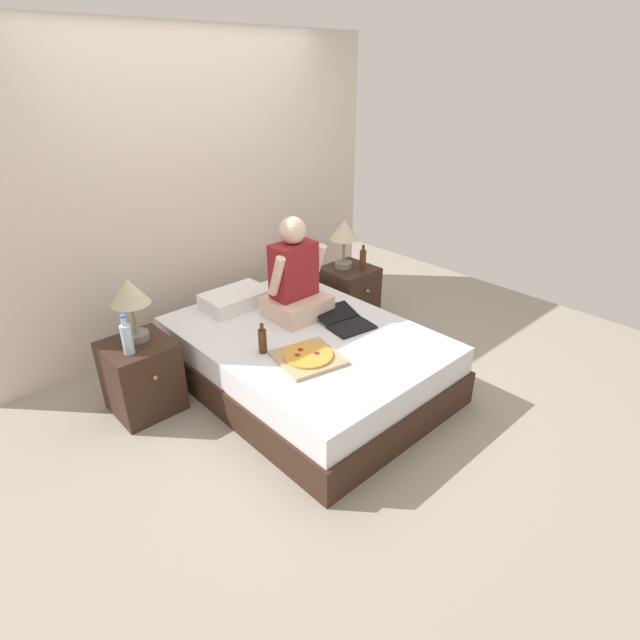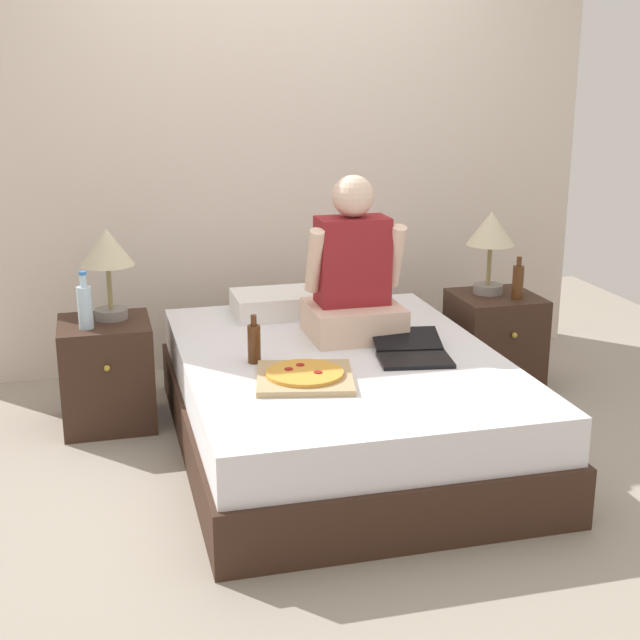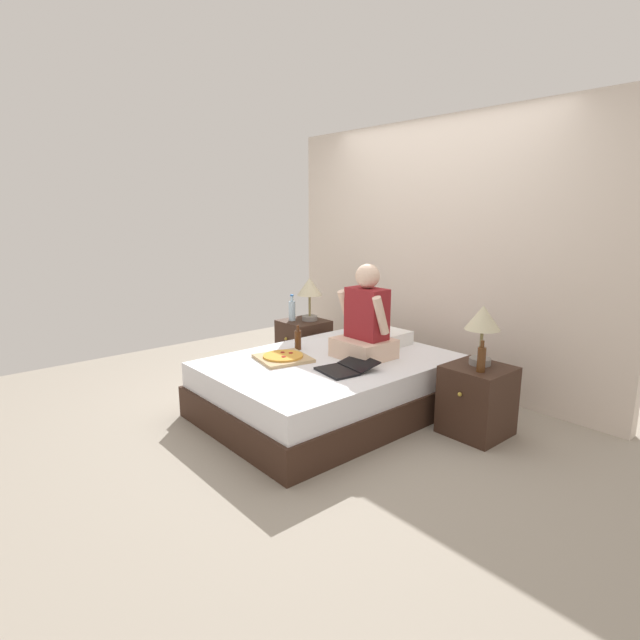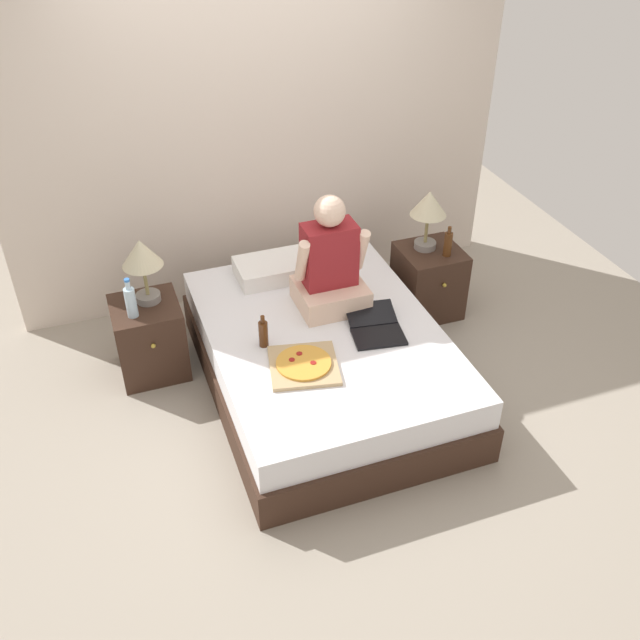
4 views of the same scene
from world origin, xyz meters
name	(u,v)px [view 4 (image 4 of 4)]	position (x,y,z in m)	size (l,w,h in m)	color
ground_plane	(324,385)	(0.00, 0.00, 0.00)	(5.72, 5.72, 0.00)	#9E9384
wall_back	(259,134)	(0.00, 1.36, 1.25)	(3.72, 0.12, 2.50)	beige
bed	(324,359)	(0.00, 0.00, 0.22)	(1.46, 2.01, 0.46)	#382319
nightstand_left	(150,338)	(-1.04, 0.56, 0.26)	(0.44, 0.47, 0.53)	#382319
lamp_on_left_nightstand	(142,257)	(-1.00, 0.61, 0.85)	(0.26, 0.26, 0.45)	gray
water_bottle	(131,301)	(-1.12, 0.47, 0.64)	(0.07, 0.07, 0.28)	silver
nightstand_right	(428,281)	(1.04, 0.56, 0.26)	(0.44, 0.47, 0.53)	#382319
lamp_on_right_nightstand	(429,208)	(1.01, 0.61, 0.85)	(0.26, 0.26, 0.45)	gray
beer_bottle	(448,244)	(1.11, 0.46, 0.62)	(0.06, 0.06, 0.23)	#512D14
pillow	(274,269)	(-0.11, 0.72, 0.52)	(0.52, 0.34, 0.12)	white
person_seated	(330,267)	(0.14, 0.27, 0.74)	(0.47, 0.40, 0.78)	beige
laptop	(376,329)	(0.30, -0.12, 0.48)	(0.38, 0.46, 0.07)	black
pizza_box	(304,365)	(-0.24, -0.30, 0.48)	(0.47, 0.47, 0.05)	tan
beer_bottle_on_bed	(263,333)	(-0.40, -0.02, 0.55)	(0.06, 0.06, 0.22)	#4C2811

